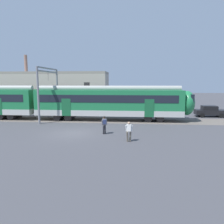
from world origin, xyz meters
name	(u,v)px	position (x,y,z in m)	size (l,w,h in m)	color
ground_plane	(73,133)	(0.00, 0.00, 0.00)	(160.00, 160.00, 0.00)	#424247
track_bed	(25,119)	(-8.44, 7.38, 0.01)	(80.00, 4.40, 0.01)	#605951
commuter_train	(42,102)	(-5.96, 7.37, 2.25)	(38.05, 3.07, 4.73)	#B7B7B2
pedestrian_grey	(104,123)	(2.97, -0.01, 0.99)	(0.53, 0.70, 1.67)	#28282D
pedestrian_white	(129,130)	(5.26, -2.42, 0.96)	(0.60, 0.62, 1.67)	#6B6051
parked_car_black	(210,111)	(16.22, 11.28, 0.78)	(4.02, 1.79, 1.54)	black
catenary_gantry	(48,86)	(-5.07, 7.38, 4.31)	(0.24, 6.64, 6.53)	gray
background_building	(57,91)	(-7.01, 15.82, 3.21)	(16.91, 5.00, 9.20)	#B2A899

